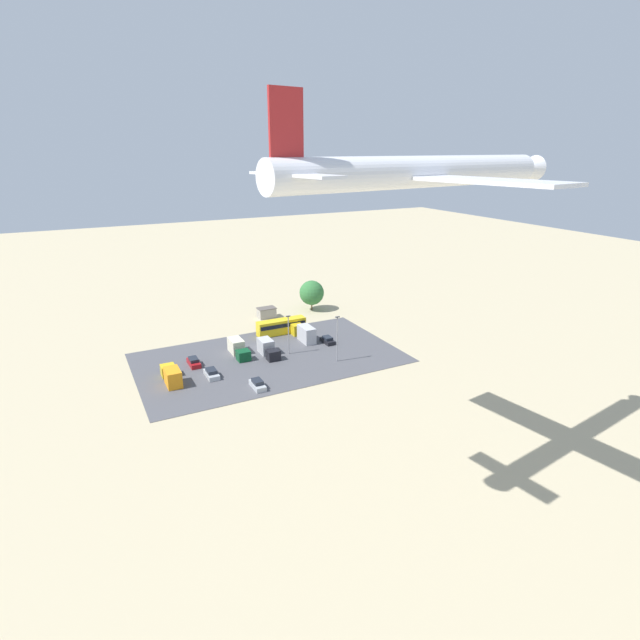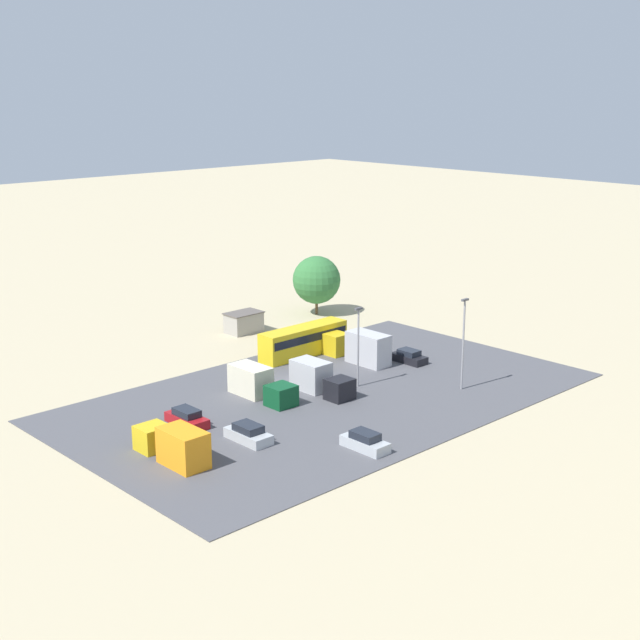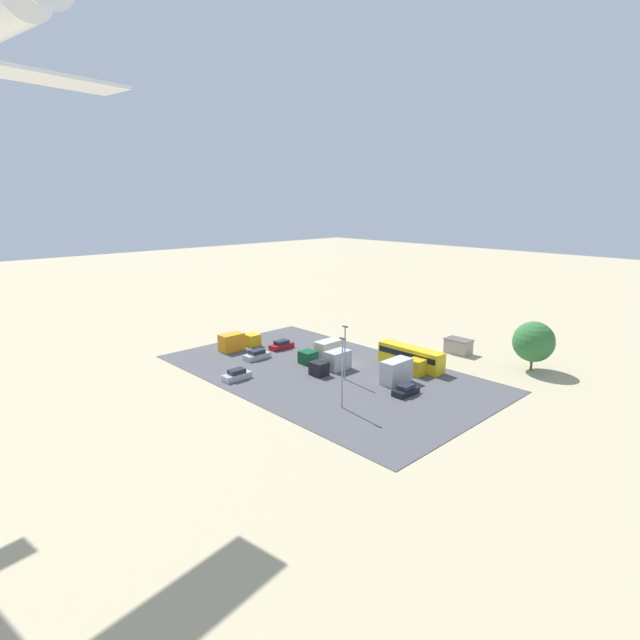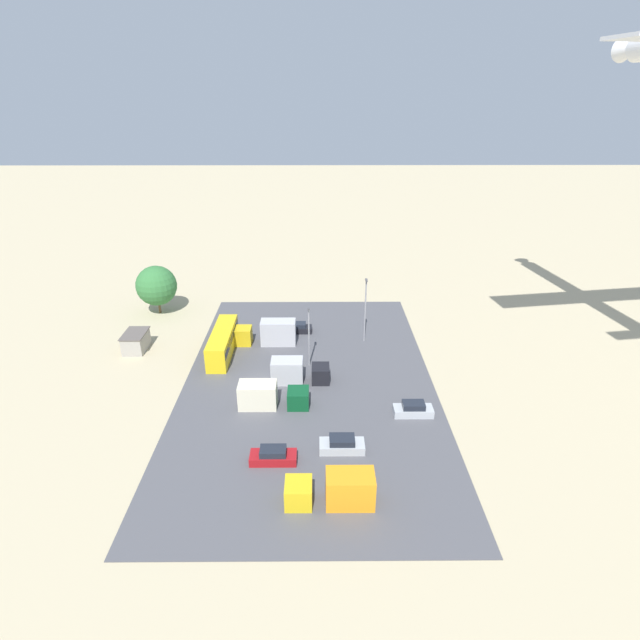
# 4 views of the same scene
# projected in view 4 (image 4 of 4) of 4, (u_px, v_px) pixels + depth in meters

# --- Properties ---
(ground_plane) EXTENTS (400.00, 400.00, 0.00)m
(ground_plane) POSITION_uv_depth(u_px,v_px,m) (259.00, 383.00, 61.32)
(ground_plane) COLOR tan
(parking_lot_surface) EXTENTS (51.43, 30.44, 0.08)m
(parking_lot_surface) POSITION_uv_depth(u_px,v_px,m) (309.00, 382.00, 61.34)
(parking_lot_surface) COLOR #4C4C51
(parking_lot_surface) RESTS_ON ground
(shed_building) EXTENTS (4.48, 2.97, 2.56)m
(shed_building) POSITION_uv_depth(u_px,v_px,m) (136.00, 341.00, 68.67)
(shed_building) COLOR #9E998E
(shed_building) RESTS_ON ground
(bus) EXTENTS (11.26, 2.63, 3.29)m
(bus) POSITION_uv_depth(u_px,v_px,m) (223.00, 341.00, 67.41)
(bus) COLOR gold
(bus) RESTS_ON ground
(parked_car_0) EXTENTS (1.98, 4.48, 1.53)m
(parked_car_0) POSITION_uv_depth(u_px,v_px,m) (342.00, 445.00, 49.43)
(parked_car_0) COLOR #ADB2B7
(parked_car_0) RESTS_ON ground
(parked_car_1) EXTENTS (1.89, 4.04, 1.42)m
(parked_car_1) POSITION_uv_depth(u_px,v_px,m) (298.00, 328.00, 73.93)
(parked_car_1) COLOR black
(parked_car_1) RESTS_ON ground
(parked_car_2) EXTENTS (1.81, 4.32, 1.56)m
(parked_car_2) POSITION_uv_depth(u_px,v_px,m) (413.00, 410.00, 54.88)
(parked_car_2) COLOR #ADB2B7
(parked_car_2) RESTS_ON ground
(parked_car_3) EXTENTS (1.85, 4.51, 1.52)m
(parked_car_3) POSITION_uv_depth(u_px,v_px,m) (273.00, 456.00, 47.90)
(parked_car_3) COLOR maroon
(parked_car_3) RESTS_ON ground
(parked_truck_0) EXTENTS (2.47, 7.10, 2.95)m
(parked_truck_0) POSITION_uv_depth(u_px,v_px,m) (297.00, 372.00, 60.95)
(parked_truck_0) COLOR black
(parked_truck_0) RESTS_ON ground
(parked_truck_1) EXTENTS (2.51, 7.70, 3.02)m
(parked_truck_1) POSITION_uv_depth(u_px,v_px,m) (335.00, 490.00, 42.79)
(parked_truck_1) COLOR gold
(parked_truck_1) RESTS_ON ground
(parked_truck_2) EXTENTS (2.38, 8.94, 3.48)m
(parked_truck_2) POSITION_uv_depth(u_px,v_px,m) (268.00, 333.00, 70.08)
(parked_truck_2) COLOR gold
(parked_truck_2) RESTS_ON ground
(parked_truck_3) EXTENTS (2.48, 7.88, 2.91)m
(parked_truck_3) POSITION_uv_depth(u_px,v_px,m) (269.00, 396.00, 56.13)
(parked_truck_3) COLOR #0C4723
(parked_truck_3) RESTS_ON ground
(tree_near_shed) EXTENTS (6.34, 6.34, 7.84)m
(tree_near_shed) POSITION_uv_depth(u_px,v_px,m) (156.00, 286.00, 78.83)
(tree_near_shed) COLOR brown
(tree_near_shed) RESTS_ON ground
(light_pole_lot_centre) EXTENTS (0.90, 0.28, 8.21)m
(light_pole_lot_centre) POSITION_uv_depth(u_px,v_px,m) (309.00, 334.00, 63.29)
(light_pole_lot_centre) COLOR gray
(light_pole_lot_centre) RESTS_ON ground
(light_pole_lot_edge) EXTENTS (0.90, 0.28, 9.32)m
(light_pole_lot_edge) POSITION_uv_depth(u_px,v_px,m) (365.00, 308.00, 69.40)
(light_pole_lot_edge) COLOR gray
(light_pole_lot_edge) RESTS_ON ground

